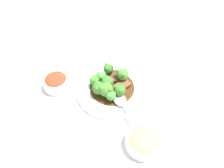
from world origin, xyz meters
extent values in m
plane|color=silver|center=(0.00, 0.00, 0.00)|extent=(4.00, 4.00, 0.00)
cylinder|color=white|center=(0.00, 0.00, 0.01)|extent=(0.27, 0.27, 0.01)
torus|color=white|center=(0.00, 0.00, 0.01)|extent=(0.27, 0.27, 0.01)
cylinder|color=#4C2D14|center=(0.00, 0.00, 0.01)|extent=(0.17, 0.17, 0.00)
cube|color=brown|center=(0.01, 0.01, 0.02)|extent=(0.04, 0.06, 0.01)
cube|color=brown|center=(-0.02, 0.03, 0.03)|extent=(0.07, 0.06, 0.01)
cube|color=#56331E|center=(-0.04, -0.01, 0.03)|extent=(0.07, 0.06, 0.01)
cylinder|color=#7FA84C|center=(0.05, 0.03, 0.02)|extent=(0.01, 0.01, 0.01)
sphere|color=#4C8E38|center=(0.05, 0.03, 0.04)|extent=(0.04, 0.04, 0.04)
sphere|color=#4C8E38|center=(0.06, 0.03, 0.05)|extent=(0.01, 0.01, 0.01)
sphere|color=#4C8E38|center=(0.05, 0.04, 0.05)|extent=(0.01, 0.01, 0.01)
sphere|color=#4C8E38|center=(0.05, 0.02, 0.05)|extent=(0.01, 0.01, 0.01)
cylinder|color=#7FA84C|center=(-0.05, 0.02, 0.03)|extent=(0.01, 0.01, 0.01)
sphere|color=#427F2D|center=(-0.05, 0.02, 0.05)|extent=(0.04, 0.04, 0.04)
sphere|color=#427F2D|center=(-0.04, 0.03, 0.06)|extent=(0.02, 0.02, 0.02)
sphere|color=#427F2D|center=(-0.06, 0.02, 0.06)|extent=(0.02, 0.02, 0.02)
sphere|color=#427F2D|center=(-0.05, 0.00, 0.06)|extent=(0.02, 0.02, 0.02)
cylinder|color=#7FA84C|center=(0.01, -0.01, 0.02)|extent=(0.01, 0.01, 0.01)
sphere|color=#387028|center=(0.01, -0.01, 0.05)|extent=(0.04, 0.04, 0.04)
sphere|color=#387028|center=(0.01, 0.00, 0.06)|extent=(0.02, 0.02, 0.02)
sphere|color=#387028|center=(0.00, -0.02, 0.06)|extent=(0.02, 0.02, 0.02)
sphere|color=#387028|center=(0.02, -0.02, 0.06)|extent=(0.02, 0.02, 0.02)
cylinder|color=#7FA84C|center=(-0.05, -0.04, 0.03)|extent=(0.01, 0.01, 0.02)
sphere|color=#387028|center=(-0.05, -0.04, 0.05)|extent=(0.04, 0.04, 0.04)
sphere|color=#387028|center=(-0.05, -0.03, 0.06)|extent=(0.01, 0.01, 0.01)
sphere|color=#387028|center=(-0.05, -0.05, 0.06)|extent=(0.01, 0.01, 0.01)
sphere|color=#387028|center=(-0.03, -0.04, 0.06)|extent=(0.01, 0.01, 0.01)
cylinder|color=#7FA84C|center=(0.00, -0.04, 0.03)|extent=(0.01, 0.01, 0.02)
sphere|color=#4C8E38|center=(0.00, -0.04, 0.05)|extent=(0.04, 0.04, 0.04)
sphere|color=#4C8E38|center=(-0.01, -0.04, 0.06)|extent=(0.01, 0.01, 0.01)
sphere|color=#4C8E38|center=(0.00, -0.06, 0.06)|extent=(0.01, 0.01, 0.01)
sphere|color=#4C8E38|center=(0.01, -0.04, 0.06)|extent=(0.01, 0.01, 0.01)
cylinder|color=#7FA84C|center=(0.02, -0.06, 0.02)|extent=(0.01, 0.01, 0.01)
sphere|color=#427F2D|center=(0.02, -0.06, 0.04)|extent=(0.04, 0.04, 0.04)
sphere|color=#427F2D|center=(0.01, -0.06, 0.05)|extent=(0.01, 0.01, 0.01)
sphere|color=#427F2D|center=(0.03, -0.07, 0.05)|extent=(0.01, 0.01, 0.01)
sphere|color=#427F2D|center=(0.02, -0.05, 0.05)|extent=(0.01, 0.01, 0.01)
cylinder|color=#7FA84C|center=(0.05, -0.03, 0.02)|extent=(0.02, 0.02, 0.01)
sphere|color=#387028|center=(0.05, -0.03, 0.05)|extent=(0.05, 0.05, 0.05)
sphere|color=#387028|center=(0.04, -0.04, 0.06)|extent=(0.02, 0.02, 0.02)
sphere|color=#387028|center=(0.06, -0.03, 0.06)|extent=(0.02, 0.02, 0.02)
sphere|color=#387028|center=(0.04, -0.01, 0.06)|extent=(0.02, 0.02, 0.02)
cylinder|color=#8EB756|center=(0.02, 0.04, 0.03)|extent=(0.01, 0.01, 0.01)
sphere|color=#387028|center=(0.02, 0.04, 0.05)|extent=(0.04, 0.04, 0.04)
sphere|color=#387028|center=(0.02, 0.03, 0.06)|extent=(0.02, 0.02, 0.02)
sphere|color=#387028|center=(0.03, 0.05, 0.06)|extent=(0.02, 0.02, 0.02)
sphere|color=#387028|center=(0.01, 0.05, 0.06)|extent=(0.02, 0.02, 0.02)
cylinder|color=#7FA84C|center=(0.04, 0.00, 0.02)|extent=(0.02, 0.02, 0.01)
sphere|color=#427F2D|center=(0.04, 0.00, 0.05)|extent=(0.05, 0.05, 0.05)
sphere|color=#427F2D|center=(0.06, -0.01, 0.06)|extent=(0.02, 0.02, 0.02)
sphere|color=#427F2D|center=(0.05, 0.02, 0.06)|extent=(0.02, 0.02, 0.02)
sphere|color=#427F2D|center=(0.03, 0.00, 0.06)|extent=(0.02, 0.02, 0.02)
ellipsoid|color=silver|center=(0.04, 0.05, 0.03)|extent=(0.07, 0.08, 0.01)
cylinder|color=silver|center=(0.11, 0.14, 0.02)|extent=(0.09, 0.12, 0.01)
cylinder|color=white|center=(0.09, -0.19, 0.00)|extent=(0.06, 0.06, 0.01)
cylinder|color=white|center=(0.09, -0.19, 0.02)|extent=(0.10, 0.10, 0.04)
torus|color=white|center=(0.09, -0.19, 0.04)|extent=(0.10, 0.10, 0.01)
ellipsoid|color=red|center=(0.09, -0.19, 0.04)|extent=(0.08, 0.08, 0.03)
cylinder|color=white|center=(0.14, 0.19, 0.00)|extent=(0.06, 0.06, 0.01)
cylinder|color=white|center=(0.14, 0.19, 0.02)|extent=(0.12, 0.12, 0.04)
torus|color=white|center=(0.14, 0.19, 0.04)|extent=(0.12, 0.12, 0.01)
ellipsoid|color=#A3B266|center=(0.14, 0.19, 0.04)|extent=(0.09, 0.09, 0.02)
cylinder|color=white|center=(-0.19, -0.10, 0.01)|extent=(0.06, 0.06, 0.01)
torus|color=white|center=(-0.19, -0.10, 0.01)|extent=(0.06, 0.06, 0.01)
cube|color=white|center=(-0.12, 0.18, 0.00)|extent=(0.12, 0.12, 0.01)
camera|label=1|loc=(0.45, 0.25, 0.65)|focal=35.00mm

